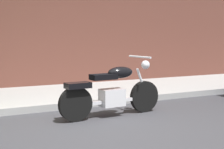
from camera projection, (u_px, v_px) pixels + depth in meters
ground_plane at (96, 128)px, 5.24m from camera, size 60.00×60.00×0.00m
sidewalk at (48, 96)px, 7.80m from camera, size 23.94×2.70×0.14m
motorcycle at (112, 92)px, 6.01m from camera, size 2.09×0.70×1.11m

